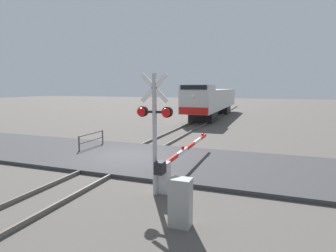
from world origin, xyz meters
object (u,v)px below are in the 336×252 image
(crossing_gate, at_px, (174,163))
(guard_railing, at_px, (92,139))
(crossing_signal, at_px, (154,121))
(utility_cabinet, at_px, (180,203))
(locomotive, at_px, (213,100))

(crossing_gate, height_order, guard_railing, crossing_gate)
(crossing_signal, bearing_deg, utility_cabinet, -50.17)
(crossing_signal, bearing_deg, guard_railing, 140.44)
(locomotive, distance_m, utility_cabinet, 26.70)
(crossing_signal, distance_m, utility_cabinet, 2.87)
(utility_cabinet, bearing_deg, locomotive, 99.59)
(locomotive, distance_m, guard_railing, 19.92)
(crossing_gate, relative_size, utility_cabinet, 5.40)
(crossing_signal, bearing_deg, locomotive, 96.99)
(locomotive, bearing_deg, crossing_gate, -82.09)
(guard_railing, bearing_deg, crossing_gate, -30.35)
(crossing_signal, distance_m, crossing_gate, 2.16)
(locomotive, bearing_deg, guard_railing, -98.56)
(crossing_signal, height_order, guard_railing, crossing_signal)
(locomotive, relative_size, guard_railing, 7.96)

